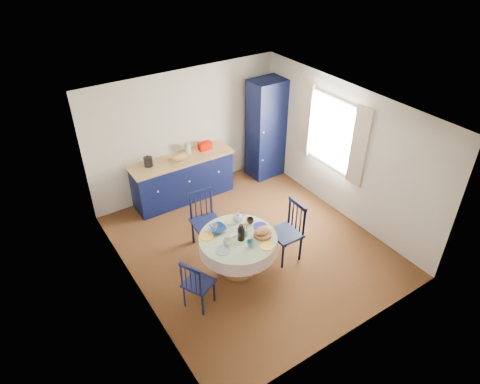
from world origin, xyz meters
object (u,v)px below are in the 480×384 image
at_px(kitchen_counter, 183,178).
at_px(pantry_cabinet, 267,129).
at_px(mug_c, 250,221).
at_px(dining_table, 239,243).
at_px(chair_right, 288,231).
at_px(mug_a, 227,242).
at_px(chair_left, 197,283).
at_px(cobalt_bowl, 217,229).
at_px(chair_far, 205,220).
at_px(mug_d, 214,227).
at_px(mug_b, 250,244).

xyz_separation_m(kitchen_counter, pantry_cabinet, (1.94, -0.11, 0.59)).
relative_size(kitchen_counter, mug_c, 16.91).
relative_size(dining_table, mug_c, 9.98).
height_order(kitchen_counter, chair_right, kitchen_counter).
distance_m(chair_right, mug_a, 1.14).
distance_m(chair_left, cobalt_bowl, 0.94).
distance_m(chair_far, mug_a, 0.97).
xyz_separation_m(chair_right, mug_c, (-0.54, 0.31, 0.24)).
height_order(mug_a, mug_c, mug_a).
xyz_separation_m(mug_c, mug_d, (-0.57, 0.17, 0.00)).
bearing_deg(chair_right, dining_table, -95.70).
bearing_deg(mug_b, kitchen_counter, 85.45).
height_order(pantry_cabinet, dining_table, pantry_cabinet).
distance_m(chair_right, cobalt_bowl, 1.18).
height_order(pantry_cabinet, mug_a, pantry_cabinet).
distance_m(dining_table, chair_right, 0.89).
bearing_deg(chair_far, chair_right, -40.50).
relative_size(chair_left, mug_a, 7.20).
xyz_separation_m(chair_left, mug_a, (0.64, 0.21, 0.33)).
height_order(kitchen_counter, mug_a, kitchen_counter).
xyz_separation_m(dining_table, cobalt_bowl, (-0.19, 0.32, 0.15)).
bearing_deg(chair_far, chair_left, -118.88).
bearing_deg(mug_a, mug_d, 89.10).
bearing_deg(chair_far, mug_b, -78.44).
height_order(kitchen_counter, chair_far, kitchen_counter).
relative_size(mug_c, cobalt_bowl, 0.46).
height_order(chair_far, mug_c, chair_far).
relative_size(pantry_cabinet, chair_left, 2.40).
bearing_deg(mug_b, dining_table, 97.43).
relative_size(chair_left, mug_d, 8.03).
xyz_separation_m(dining_table, chair_right, (0.88, -0.11, -0.08)).
bearing_deg(cobalt_bowl, chair_far, 80.17).
bearing_deg(chair_right, mug_a, -92.43).
height_order(chair_left, mug_c, chair_left).
bearing_deg(mug_d, chair_far, 75.85).
distance_m(pantry_cabinet, mug_b, 3.34).
xyz_separation_m(dining_table, mug_b, (0.03, -0.26, 0.17)).
bearing_deg(kitchen_counter, mug_a, -100.52).
relative_size(kitchen_counter, chair_left, 2.31).
bearing_deg(mug_c, mug_a, -158.38).
bearing_deg(mug_c, cobalt_bowl, 166.15).
xyz_separation_m(pantry_cabinet, mug_c, (-1.84, -2.09, -0.28)).
distance_m(chair_right, mug_b, 0.90).
relative_size(pantry_cabinet, mug_c, 17.51).
relative_size(mug_c, mug_d, 1.10).
distance_m(chair_left, mug_c, 1.33).
bearing_deg(chair_right, chair_far, -134.53).
bearing_deg(mug_d, mug_c, -16.32).
distance_m(chair_right, mug_c, 0.67).
xyz_separation_m(kitchen_counter, mug_a, (-0.47, -2.43, 0.31)).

